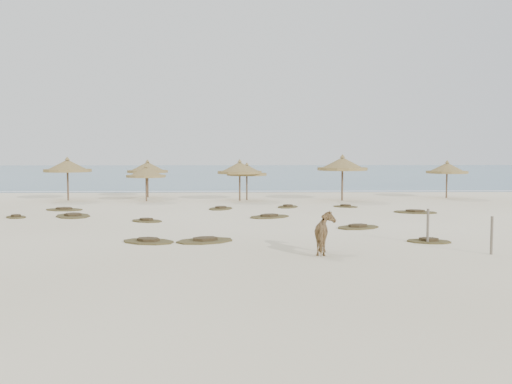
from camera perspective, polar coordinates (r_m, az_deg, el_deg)
ground at (r=22.77m, az=-1.62°, el=-4.47°), size 160.00×160.00×0.00m
ocean at (r=97.58m, az=-1.68°, el=2.03°), size 200.00×100.00×0.01m
foam_line at (r=48.64m, az=-1.66°, el=0.05°), size 70.00×0.60×0.01m
palapa_0 at (r=41.65m, az=-18.34°, el=2.44°), size 4.23×4.23×3.05m
palapa_1 at (r=43.14m, az=-10.79°, el=2.38°), size 3.84×3.84×2.82m
palapa_2 at (r=39.58m, az=-10.94°, el=1.91°), size 2.84×2.84×2.52m
palapa_3 at (r=39.31m, az=-1.64°, el=2.37°), size 3.25×3.25×2.88m
palapa_4 at (r=39.87m, az=-0.92°, el=2.14°), size 2.94×2.94×2.65m
palapa_5 at (r=39.87m, az=8.64°, el=2.73°), size 4.47×4.47×3.22m
palapa_6 at (r=43.87m, az=18.56°, el=2.23°), size 3.37×3.37×2.78m
horse at (r=18.97m, az=6.98°, el=-4.12°), size 0.94×1.71×1.37m
fence_post_near at (r=21.92m, az=16.80°, el=-3.29°), size 0.11×0.11×1.28m
fence_post_far at (r=20.27m, az=22.50°, el=-4.03°), size 0.09×0.09×1.26m
scrub_1 at (r=31.29m, az=-17.84°, el=-2.25°), size 2.62×3.10×0.16m
scrub_2 at (r=28.14m, az=-10.88°, el=-2.81°), size 2.01×1.84×0.16m
scrub_3 at (r=29.43m, az=1.36°, el=-2.45°), size 2.73×2.51×0.16m
scrub_4 at (r=25.70m, az=10.16°, el=-3.45°), size 2.47×2.16×0.16m
scrub_5 at (r=32.85m, az=15.62°, el=-1.92°), size 2.72×2.20×0.16m
scrub_6 at (r=34.85m, az=-18.64°, el=-1.65°), size 2.57×2.03×0.16m
scrub_7 at (r=34.80m, az=3.20°, el=-1.45°), size 1.74×2.11×0.16m
scrub_8 at (r=31.75m, az=-22.88°, el=-2.29°), size 1.59×1.72×0.16m
scrub_9 at (r=21.55m, az=-5.13°, el=-4.83°), size 2.63×2.25×0.16m
scrub_10 at (r=35.32m, az=8.94°, el=-1.41°), size 1.88×1.77×0.16m
scrub_11 at (r=21.68m, az=-10.72°, el=-4.83°), size 2.41×2.04×0.16m
scrub_12 at (r=22.29m, az=16.89°, el=-4.70°), size 1.83×1.43×0.16m
scrub_13 at (r=33.73m, az=-3.56°, el=-1.63°), size 1.84×2.30×0.16m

